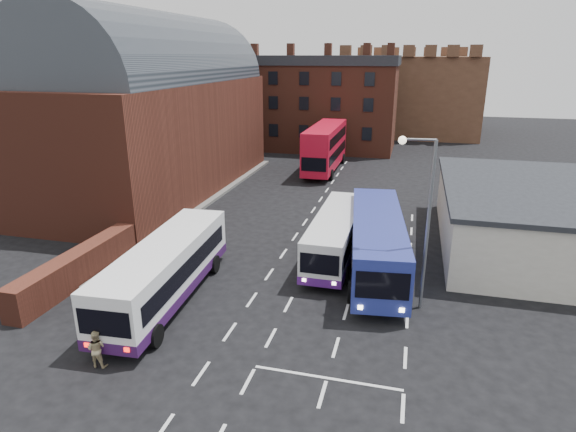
% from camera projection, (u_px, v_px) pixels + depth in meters
% --- Properties ---
extents(ground, '(180.00, 180.00, 0.00)m').
position_uv_depth(ground, '(236.00, 323.00, 23.18)').
color(ground, black).
extents(railway_station, '(12.00, 28.00, 16.00)m').
position_uv_depth(railway_station, '(154.00, 109.00, 43.71)').
color(railway_station, '#602B1E').
rests_on(railway_station, ground).
extents(forecourt_wall, '(1.20, 10.00, 1.80)m').
position_uv_depth(forecourt_wall, '(78.00, 267.00, 27.16)').
color(forecourt_wall, '#602B1E').
rests_on(forecourt_wall, ground).
extents(cream_building, '(10.40, 16.40, 4.25)m').
position_uv_depth(cream_building, '(523.00, 216.00, 31.75)').
color(cream_building, beige).
rests_on(cream_building, ground).
extents(brick_terrace, '(22.00, 10.00, 11.00)m').
position_uv_depth(brick_terrace, '(312.00, 107.00, 65.05)').
color(brick_terrace, brown).
rests_on(brick_terrace, ground).
extents(castle_keep, '(22.00, 22.00, 12.00)m').
position_uv_depth(castle_keep, '(407.00, 94.00, 80.37)').
color(castle_keep, brown).
rests_on(castle_keep, ground).
extents(bus_white_outbound, '(3.47, 11.72, 3.16)m').
position_uv_depth(bus_white_outbound, '(166.00, 267.00, 24.82)').
color(bus_white_outbound, white).
rests_on(bus_white_outbound, ground).
extents(bus_white_inbound, '(2.68, 10.50, 2.86)m').
position_uv_depth(bus_white_inbound, '(336.00, 233.00, 30.16)').
color(bus_white_inbound, silver).
rests_on(bus_white_inbound, ground).
extents(bus_blue, '(4.31, 12.71, 3.40)m').
position_uv_depth(bus_blue, '(377.00, 240.00, 28.11)').
color(bus_blue, navy).
rests_on(bus_blue, ground).
extents(bus_red_double, '(3.18, 12.47, 4.98)m').
position_uv_depth(bus_red_double, '(325.00, 147.00, 52.73)').
color(bus_red_double, red).
rests_on(bus_red_double, ground).
extents(street_lamp, '(1.78, 0.41, 8.74)m').
position_uv_depth(street_lamp, '(423.00, 209.00, 22.97)').
color(street_lamp, slate).
rests_on(street_lamp, ground).
extents(pedestrian_red, '(0.60, 0.45, 1.51)m').
position_uv_depth(pedestrian_red, '(98.00, 335.00, 20.82)').
color(pedestrian_red, maroon).
rests_on(pedestrian_red, ground).
extents(pedestrian_beige, '(0.86, 0.70, 1.64)m').
position_uv_depth(pedestrian_beige, '(96.00, 349.00, 19.74)').
color(pedestrian_beige, tan).
rests_on(pedestrian_beige, ground).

